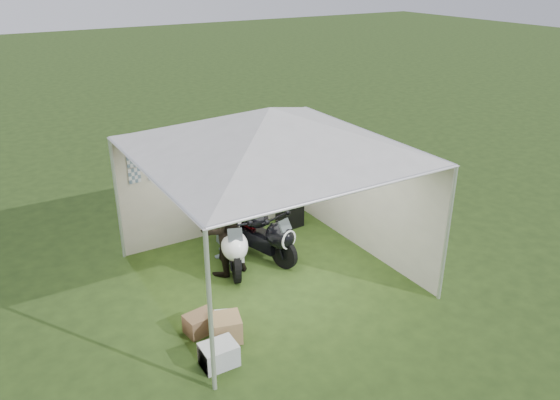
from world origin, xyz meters
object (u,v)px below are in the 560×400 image
(motorcycle_white, at_px, (231,236))
(crate_2, at_px, (223,321))
(canopy_tent, at_px, (269,134))
(crate_0, at_px, (219,354))
(motorcycle_black, at_px, (261,231))
(crate_3, at_px, (201,323))
(crate_1, at_px, (227,328))
(person_dark_jacket, at_px, (223,229))
(paddock_stand, at_px, (229,235))
(equipment_box, at_px, (290,215))
(person_blue_jacket, at_px, (221,213))

(motorcycle_white, bearing_deg, crate_2, -101.72)
(canopy_tent, bearing_deg, crate_0, -136.91)
(motorcycle_white, height_order, motorcycle_black, motorcycle_white)
(crate_3, bearing_deg, crate_1, -53.08)
(canopy_tent, height_order, person_dark_jacket, canopy_tent)
(motorcycle_white, height_order, person_dark_jacket, person_dark_jacket)
(person_dark_jacket, bearing_deg, paddock_stand, -126.29)
(canopy_tent, distance_m, crate_1, 3.02)
(canopy_tent, xyz_separation_m, paddock_stand, (-0.07, 1.49, -2.43))
(paddock_stand, distance_m, equipment_box, 1.40)
(paddock_stand, xyz_separation_m, equipment_box, (1.39, -0.01, 0.09))
(motorcycle_white, relative_size, crate_2, 6.23)
(crate_1, bearing_deg, motorcycle_white, 61.83)
(crate_0, relative_size, crate_2, 1.51)
(canopy_tent, relative_size, paddock_stand, 15.05)
(crate_0, bearing_deg, motorcycle_white, 60.10)
(motorcycle_white, bearing_deg, person_blue_jacket, 107.06)
(equipment_box, relative_size, crate_0, 0.97)
(crate_3, bearing_deg, crate_2, -13.13)
(motorcycle_white, relative_size, crate_3, 4.43)
(canopy_tent, xyz_separation_m, motorcycle_black, (0.18, 0.64, -2.05))
(motorcycle_white, distance_m, crate_2, 1.94)
(crate_3, bearing_deg, person_dark_jacket, 52.15)
(motorcycle_white, height_order, crate_3, motorcycle_white)
(canopy_tent, distance_m, equipment_box, 3.07)
(person_dark_jacket, bearing_deg, crate_2, 56.72)
(canopy_tent, height_order, crate_1, canopy_tent)
(person_blue_jacket, bearing_deg, equipment_box, 137.85)
(motorcycle_white, height_order, equipment_box, motorcycle_white)
(motorcycle_white, relative_size, motorcycle_black, 1.05)
(person_dark_jacket, distance_m, equipment_box, 2.27)
(motorcycle_black, height_order, crate_3, motorcycle_black)
(canopy_tent, xyz_separation_m, person_blue_jacket, (-0.39, 1.11, -1.72))
(person_blue_jacket, height_order, crate_0, person_blue_jacket)
(person_blue_jacket, height_order, crate_1, person_blue_jacket)
(canopy_tent, height_order, crate_2, canopy_tent)
(motorcycle_black, xyz_separation_m, crate_0, (-1.93, -2.28, -0.37))
(crate_0, bearing_deg, person_blue_jacket, 63.71)
(person_dark_jacket, bearing_deg, motorcycle_white, -144.61)
(canopy_tent, xyz_separation_m, crate_2, (-1.35, -0.92, -2.46))
(motorcycle_white, relative_size, crate_1, 4.82)
(motorcycle_black, relative_size, person_dark_jacket, 1.11)
(crate_0, bearing_deg, motorcycle_black, 49.79)
(crate_1, distance_m, crate_2, 0.29)
(canopy_tent, distance_m, crate_0, 3.40)
(motorcycle_black, bearing_deg, paddock_stand, 90.00)
(person_blue_jacket, xyz_separation_m, crate_2, (-0.96, -2.03, -0.73))
(person_blue_jacket, bearing_deg, canopy_tent, 55.14)
(person_blue_jacket, relative_size, equipment_box, 3.65)
(canopy_tent, bearing_deg, person_dark_jacket, 141.74)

